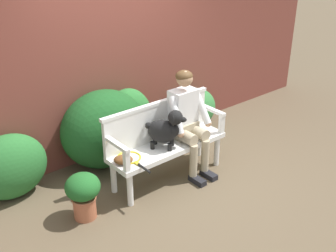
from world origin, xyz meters
name	(u,v)px	position (x,y,z in m)	size (l,w,h in m)	color
ground_plane	(168,177)	(0.00, 0.00, 0.00)	(40.00, 40.00, 0.00)	brown
brick_garden_fence	(111,65)	(0.00, 1.21, 1.21)	(8.00, 0.30, 2.41)	brown
hedge_bush_mid_right	(192,109)	(1.21, 0.86, 0.33)	(0.84, 0.57, 0.66)	#337538
hedge_bush_far_right	(10,167)	(-1.66, 0.86, 0.40)	(0.87, 0.53, 0.79)	#286B2D
hedge_bush_far_left	(104,129)	(-0.42, 0.80, 0.52)	(1.17, 0.90, 1.04)	#194C1E
hedge_bush_mid_left	(128,121)	(0.01, 0.88, 0.47)	(0.76, 0.52, 0.94)	#286B2D
garden_bench	(168,149)	(0.00, 0.00, 0.41)	(1.56, 0.46, 0.48)	white
bench_backrest	(158,120)	(0.00, 0.20, 0.73)	(1.60, 0.06, 0.50)	white
bench_armrest_left_end	(121,152)	(-0.74, -0.08, 0.68)	(0.06, 0.46, 0.28)	white
bench_armrest_right_end	(216,116)	(0.74, -0.08, 0.68)	(0.06, 0.46, 0.28)	white
person_seated	(187,118)	(0.30, -0.01, 0.75)	(0.56, 0.63, 1.35)	black
dog_on_bench	(166,129)	(-0.07, -0.04, 0.73)	(0.41, 0.46, 0.50)	black
tennis_racket	(130,159)	(-0.57, 0.00, 0.49)	(0.30, 0.56, 0.03)	yellow
baseball_glove	(123,160)	(-0.67, -0.02, 0.52)	(0.22, 0.17, 0.09)	brown
potted_plant	(83,192)	(-1.21, -0.03, 0.32)	(0.38, 0.38, 0.54)	#A85B3D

